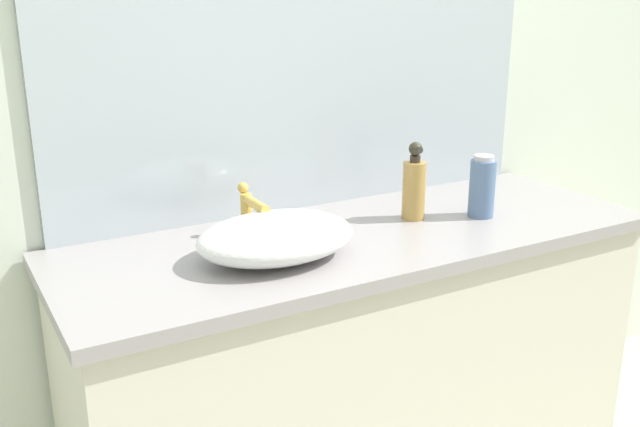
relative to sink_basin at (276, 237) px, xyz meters
The scene contains 7 objects.
bathroom_wall_rear 0.63m from the sink_basin, 50.86° to the left, with size 6.00×0.06×2.60m, color silver.
vanity_counter 0.54m from the sink_basin, 10.63° to the left, with size 1.57×0.56×0.83m.
wall_mirror_panel 0.65m from the sink_basin, 50.82° to the left, with size 1.47×0.01×1.09m, color #B2BCC6.
sink_basin is the anchor object (origin of this frame).
faucet 0.15m from the sink_basin, 90.00° to the left, with size 0.03×0.15×0.14m.
soap_dispenser 0.47m from the sink_basin, 10.27° to the left, with size 0.06×0.06×0.21m.
lotion_bottle 0.64m from the sink_basin, ahead, with size 0.07×0.07×0.17m.
Camera 1 is at (-1.00, -1.08, 1.45)m, focal length 40.61 mm.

